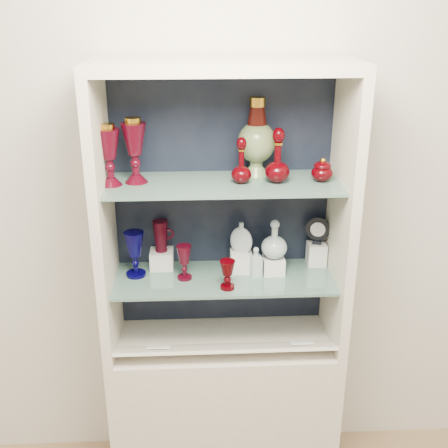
{
  "coord_description": "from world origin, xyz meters",
  "views": [
    {
      "loc": [
        -0.11,
        -0.57,
        2.15
      ],
      "look_at": [
        0.0,
        1.53,
        1.3
      ],
      "focal_mm": 45.0,
      "sensor_mm": 36.0,
      "label": 1
    }
  ],
  "objects_px": {
    "lidded_bowl": "(322,169)",
    "cobalt_goblet": "(135,254)",
    "ruby_goblet_tall": "(184,262)",
    "ruby_goblet_small": "(227,275)",
    "ruby_decanter_a": "(241,158)",
    "pedestal_lamp_right": "(135,151)",
    "clear_square_bottle": "(256,262)",
    "clear_round_decanter": "(274,240)",
    "flat_flask": "(241,237)",
    "enamel_urn": "(257,137)",
    "cameo_medallion": "(318,230)",
    "ruby_decanter_b": "(278,154)",
    "pedestal_lamp_left": "(109,155)",
    "ruby_pitcher": "(161,236)"
  },
  "relations": [
    {
      "from": "ruby_decanter_b",
      "to": "lidded_bowl",
      "type": "relative_size",
      "value": 2.36
    },
    {
      "from": "cobalt_goblet",
      "to": "flat_flask",
      "type": "bearing_deg",
      "value": 2.86
    },
    {
      "from": "pedestal_lamp_right",
      "to": "ruby_goblet_tall",
      "type": "bearing_deg",
      "value": -8.51
    },
    {
      "from": "ruby_decanter_a",
      "to": "clear_round_decanter",
      "type": "distance_m",
      "value": 0.4
    },
    {
      "from": "ruby_decanter_b",
      "to": "cameo_medallion",
      "type": "bearing_deg",
      "value": 28.41
    },
    {
      "from": "ruby_decanter_a",
      "to": "ruby_goblet_small",
      "type": "distance_m",
      "value": 0.47
    },
    {
      "from": "lidded_bowl",
      "to": "flat_flask",
      "type": "bearing_deg",
      "value": 169.43
    },
    {
      "from": "clear_round_decanter",
      "to": "cameo_medallion",
      "type": "distance_m",
      "value": 0.21
    },
    {
      "from": "cobalt_goblet",
      "to": "lidded_bowl",
      "type": "bearing_deg",
      "value": -2.7
    },
    {
      "from": "ruby_decanter_a",
      "to": "ruby_goblet_small",
      "type": "height_order",
      "value": "ruby_decanter_a"
    },
    {
      "from": "ruby_goblet_tall",
      "to": "clear_square_bottle",
      "type": "relative_size",
      "value": 1.14
    },
    {
      "from": "ruby_pitcher",
      "to": "clear_round_decanter",
      "type": "bearing_deg",
      "value": -14.96
    },
    {
      "from": "ruby_decanter_a",
      "to": "flat_flask",
      "type": "bearing_deg",
      "value": 82.7
    },
    {
      "from": "ruby_goblet_tall",
      "to": "ruby_goblet_small",
      "type": "relative_size",
      "value": 1.23
    },
    {
      "from": "ruby_decanter_b",
      "to": "ruby_goblet_tall",
      "type": "distance_m",
      "value": 0.59
    },
    {
      "from": "ruby_pitcher",
      "to": "clear_square_bottle",
      "type": "bearing_deg",
      "value": -19.98
    },
    {
      "from": "enamel_urn",
      "to": "flat_flask",
      "type": "relative_size",
      "value": 2.3
    },
    {
      "from": "ruby_pitcher",
      "to": "ruby_goblet_tall",
      "type": "bearing_deg",
      "value": -53.87
    },
    {
      "from": "pedestal_lamp_right",
      "to": "cobalt_goblet",
      "type": "distance_m",
      "value": 0.45
    },
    {
      "from": "clear_round_decanter",
      "to": "pedestal_lamp_left",
      "type": "bearing_deg",
      "value": -176.48
    },
    {
      "from": "flat_flask",
      "to": "cameo_medallion",
      "type": "height_order",
      "value": "flat_flask"
    },
    {
      "from": "lidded_bowl",
      "to": "cobalt_goblet",
      "type": "distance_m",
      "value": 0.85
    },
    {
      "from": "pedestal_lamp_left",
      "to": "ruby_goblet_small",
      "type": "bearing_deg",
      "value": -11.39
    },
    {
      "from": "lidded_bowl",
      "to": "cameo_medallion",
      "type": "distance_m",
      "value": 0.32
    },
    {
      "from": "ruby_goblet_small",
      "to": "ruby_pitcher",
      "type": "relative_size",
      "value": 0.89
    },
    {
      "from": "ruby_goblet_small",
      "to": "ruby_goblet_tall",
      "type": "bearing_deg",
      "value": 151.4
    },
    {
      "from": "clear_square_bottle",
      "to": "cameo_medallion",
      "type": "distance_m",
      "value": 0.31
    },
    {
      "from": "ruby_goblet_small",
      "to": "flat_flask",
      "type": "bearing_deg",
      "value": 66.84
    },
    {
      "from": "enamel_urn",
      "to": "cobalt_goblet",
      "type": "distance_m",
      "value": 0.7
    },
    {
      "from": "flat_flask",
      "to": "enamel_urn",
      "type": "bearing_deg",
      "value": 61.05
    },
    {
      "from": "pedestal_lamp_left",
      "to": "ruby_goblet_small",
      "type": "height_order",
      "value": "pedestal_lamp_left"
    },
    {
      "from": "ruby_decanter_b",
      "to": "lidded_bowl",
      "type": "height_order",
      "value": "ruby_decanter_b"
    },
    {
      "from": "pedestal_lamp_right",
      "to": "ruby_pitcher",
      "type": "distance_m",
      "value": 0.42
    },
    {
      "from": "enamel_urn",
      "to": "lidded_bowl",
      "type": "relative_size",
      "value": 3.22
    },
    {
      "from": "ruby_decanter_b",
      "to": "ruby_decanter_a",
      "type": "bearing_deg",
      "value": -178.95
    },
    {
      "from": "clear_square_bottle",
      "to": "clear_round_decanter",
      "type": "bearing_deg",
      "value": 16.86
    },
    {
      "from": "pedestal_lamp_left",
      "to": "ruby_decanter_b",
      "type": "relative_size",
      "value": 1.04
    },
    {
      "from": "ruby_decanter_a",
      "to": "lidded_bowl",
      "type": "xyz_separation_m",
      "value": [
        0.32,
        0.01,
        -0.05
      ]
    },
    {
      "from": "ruby_decanter_a",
      "to": "lidded_bowl",
      "type": "distance_m",
      "value": 0.33
    },
    {
      "from": "pedestal_lamp_right",
      "to": "ruby_decanter_b",
      "type": "height_order",
      "value": "pedestal_lamp_right"
    },
    {
      "from": "ruby_decanter_a",
      "to": "ruby_pitcher",
      "type": "bearing_deg",
      "value": 160.91
    },
    {
      "from": "clear_square_bottle",
      "to": "enamel_urn",
      "type": "bearing_deg",
      "value": 88.25
    },
    {
      "from": "ruby_goblet_small",
      "to": "cameo_medallion",
      "type": "height_order",
      "value": "cameo_medallion"
    },
    {
      "from": "ruby_decanter_b",
      "to": "lidded_bowl",
      "type": "bearing_deg",
      "value": 1.69
    },
    {
      "from": "pedestal_lamp_right",
      "to": "cameo_medallion",
      "type": "xyz_separation_m",
      "value": [
        0.76,
        0.08,
        -0.39
      ]
    },
    {
      "from": "ruby_pitcher",
      "to": "cameo_medallion",
      "type": "bearing_deg",
      "value": -6.25
    },
    {
      "from": "ruby_decanter_b",
      "to": "clear_round_decanter",
      "type": "distance_m",
      "value": 0.39
    },
    {
      "from": "ruby_decanter_a",
      "to": "cameo_medallion",
      "type": "relative_size",
      "value": 1.63
    },
    {
      "from": "ruby_decanter_a",
      "to": "ruby_pitcher",
      "type": "xyz_separation_m",
      "value": [
        -0.33,
        0.12,
        -0.37
      ]
    },
    {
      "from": "ruby_decanter_a",
      "to": "ruby_goblet_small",
      "type": "bearing_deg",
      "value": -122.9
    }
  ]
}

